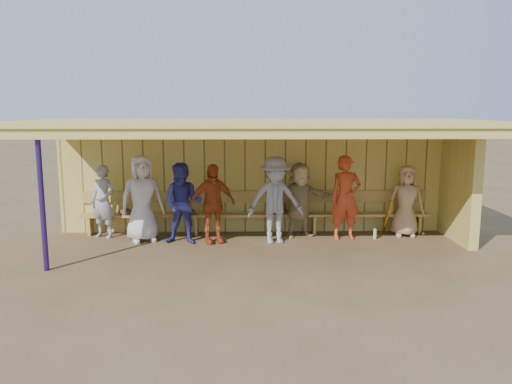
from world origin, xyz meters
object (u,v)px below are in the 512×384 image
at_px(player_e, 275,200).
at_px(player_g, 346,198).
at_px(player_a, 103,202).
at_px(player_b, 142,199).
at_px(player_f, 300,200).
at_px(player_d, 212,204).
at_px(player_h, 406,201).
at_px(player_c, 183,204).
at_px(bench, 255,210).

height_order(player_e, player_g, player_e).
bearing_deg(player_a, player_g, 17.32).
bearing_deg(player_b, player_f, -18.58).
relative_size(player_d, player_h, 1.06).
xyz_separation_m(player_f, player_h, (2.29, 0.00, -0.04)).
height_order(player_c, bench, player_c).
xyz_separation_m(player_b, bench, (2.34, 0.62, -0.37)).
height_order(player_g, bench, player_g).
height_order(player_c, player_d, player_c).
distance_m(player_g, player_h, 1.38).
bearing_deg(player_a, player_d, 8.45).
relative_size(player_c, player_e, 0.93).
xyz_separation_m(player_b, player_d, (1.45, -0.16, -0.08)).
distance_m(player_d, player_h, 4.15).
xyz_separation_m(player_b, player_h, (5.57, 0.31, -0.13)).
relative_size(player_c, player_h, 1.08).
bearing_deg(player_h, player_b, -170.94).
relative_size(player_a, player_c, 0.94).
xyz_separation_m(player_a, bench, (3.23, 0.31, -0.25)).
bearing_deg(player_d, player_g, -15.68).
height_order(player_a, player_f, player_f).
height_order(player_a, player_c, player_c).
xyz_separation_m(player_c, player_h, (4.70, 0.51, -0.06)).
bearing_deg(player_f, bench, 141.48).
distance_m(player_a, player_h, 6.46).
relative_size(player_a, bench, 0.21).
xyz_separation_m(player_b, player_g, (4.21, 0.09, -0.02)).
bearing_deg(player_c, player_f, 18.91).
xyz_separation_m(player_c, player_g, (3.35, 0.28, 0.06)).
bearing_deg(player_h, bench, -179.58).
bearing_deg(player_h, player_e, -164.50).
distance_m(player_c, player_g, 3.36).
relative_size(player_a, player_e, 0.88).
distance_m(player_a, player_e, 3.65).
height_order(player_c, player_e, player_e).
height_order(player_a, player_g, player_g).
bearing_deg(player_d, player_e, -21.21).
bearing_deg(player_a, player_e, 12.27).
height_order(player_a, player_e, player_e).
distance_m(player_d, player_e, 1.28).
xyz_separation_m(player_d, player_e, (1.28, -0.01, 0.07)).
bearing_deg(player_h, player_a, -174.18).
bearing_deg(player_h, player_d, -167.61).
bearing_deg(player_c, bench, 35.95).
bearing_deg(player_d, player_c, 163.12).
relative_size(player_b, player_c, 1.09).
xyz_separation_m(player_a, player_b, (0.89, -0.31, 0.12)).
relative_size(player_b, player_f, 1.12).
bearing_deg(player_g, player_c, 179.33).
bearing_deg(player_a, player_b, 0.48).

